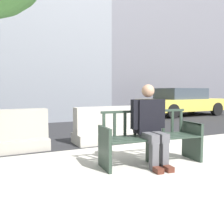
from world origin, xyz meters
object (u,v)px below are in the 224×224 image
object	(u,v)px
seated_person	(150,123)
car_taxi_near	(182,102)
jersey_barrier_centre	(115,127)
street_bench	(151,140)

from	to	relation	value
seated_person	car_taxi_near	distance (m)	8.73
seated_person	car_taxi_near	xyz separation A→B (m)	(6.16, 6.19, -0.02)
seated_person	jersey_barrier_centre	size ratio (longest dim) A/B	0.65
street_bench	jersey_barrier_centre	bearing A→B (deg)	81.25
jersey_barrier_centre	car_taxi_near	distance (m)	7.19
street_bench	seated_person	world-z (taller)	seated_person
seated_person	jersey_barrier_centre	xyz separation A→B (m)	(0.35, 1.97, -0.35)
seated_person	jersey_barrier_centre	world-z (taller)	seated_person
seated_person	car_taxi_near	world-z (taller)	car_taxi_near
seated_person	street_bench	bearing A→B (deg)	43.97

